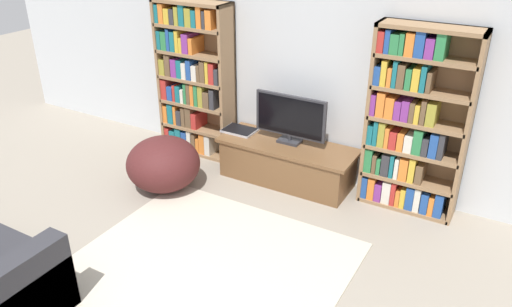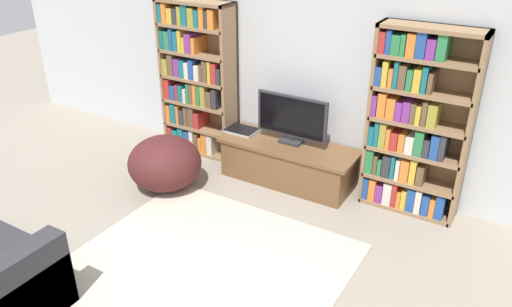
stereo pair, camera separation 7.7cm
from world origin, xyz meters
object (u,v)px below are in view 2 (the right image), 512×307
Objects in this scene: bookshelf_left at (196,79)px; bookshelf_right at (413,126)px; beanbag_ottoman at (165,163)px; television at (292,118)px; laptop at (241,130)px; tv_stand at (288,163)px.

bookshelf_left is 2.51m from bookshelf_right.
bookshelf_left is 1.14m from beanbag_ottoman.
television is (-1.21, -0.10, -0.14)m from bookshelf_right.
beanbag_ottoman reaches higher than laptop.
television is 0.67m from laptop.
bookshelf_right is 2.26× the size of television.
beanbag_ottoman reaches higher than tv_stand.
bookshelf_right reaches higher than television.
laptop is at bearing -176.27° from bookshelf_right.
laptop is (-1.82, -0.12, -0.41)m from bookshelf_right.
bookshelf_right is at bearing 0.03° from bookshelf_left.
tv_stand is at bearing 36.44° from beanbag_ottoman.
beanbag_ottoman is (-0.44, -0.81, -0.17)m from laptop.
beanbag_ottoman is at bearing -74.88° from bookshelf_left.
bookshelf_right is at bearing 3.73° from laptop.
beanbag_ottoman is at bearing -143.56° from tv_stand.
tv_stand is at bearing -90.00° from television.
bookshelf_left is 0.83m from laptop.
tv_stand is 4.13× the size of laptop.
television is 1.41m from beanbag_ottoman.
bookshelf_right reaches higher than tv_stand.
tv_stand is 1.87× the size of television.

